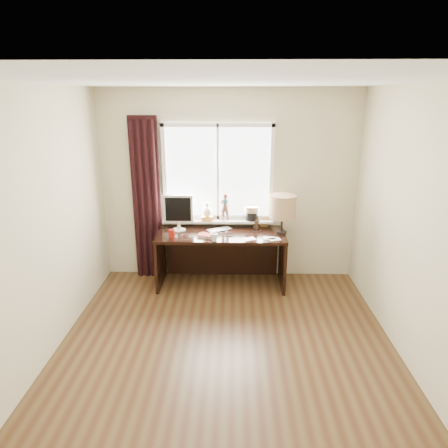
{
  "coord_description": "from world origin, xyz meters",
  "views": [
    {
      "loc": [
        0.07,
        -3.37,
        2.49
      ],
      "look_at": [
        -0.05,
        1.25,
        1.0
      ],
      "focal_mm": 32.0,
      "sensor_mm": 36.0,
      "label": 1
    }
  ],
  "objects_px": {
    "red_cup": "(172,233)",
    "desk": "(221,248)",
    "table_lamp": "(282,207)",
    "mug": "(214,237)",
    "laptop": "(219,230)",
    "monitor": "(178,211)"
  },
  "relations": [
    {
      "from": "mug",
      "to": "table_lamp",
      "type": "relative_size",
      "value": 0.21
    },
    {
      "from": "monitor",
      "to": "table_lamp",
      "type": "bearing_deg",
      "value": -3.72
    },
    {
      "from": "desk",
      "to": "table_lamp",
      "type": "relative_size",
      "value": 3.27
    },
    {
      "from": "mug",
      "to": "desk",
      "type": "height_order",
      "value": "mug"
    },
    {
      "from": "red_cup",
      "to": "desk",
      "type": "bearing_deg",
      "value": 23.78
    },
    {
      "from": "mug",
      "to": "desk",
      "type": "distance_m",
      "value": 0.5
    },
    {
      "from": "red_cup",
      "to": "laptop",
      "type": "bearing_deg",
      "value": 24.89
    },
    {
      "from": "table_lamp",
      "to": "mug",
      "type": "bearing_deg",
      "value": -160.54
    },
    {
      "from": "monitor",
      "to": "table_lamp",
      "type": "xyz_separation_m",
      "value": [
        1.37,
        -0.09,
        0.09
      ]
    },
    {
      "from": "red_cup",
      "to": "mug",
      "type": "bearing_deg",
      "value": -12.3
    },
    {
      "from": "laptop",
      "to": "desk",
      "type": "xyz_separation_m",
      "value": [
        0.03,
        -0.0,
        -0.26
      ]
    },
    {
      "from": "laptop",
      "to": "table_lamp",
      "type": "distance_m",
      "value": 0.9
    },
    {
      "from": "laptop",
      "to": "desk",
      "type": "relative_size",
      "value": 0.2
    },
    {
      "from": "laptop",
      "to": "red_cup",
      "type": "bearing_deg",
      "value": 174.38
    },
    {
      "from": "red_cup",
      "to": "table_lamp",
      "type": "relative_size",
      "value": 0.2
    },
    {
      "from": "mug",
      "to": "monitor",
      "type": "relative_size",
      "value": 0.22
    },
    {
      "from": "mug",
      "to": "desk",
      "type": "xyz_separation_m",
      "value": [
        0.08,
        0.4,
        -0.3
      ]
    },
    {
      "from": "mug",
      "to": "red_cup",
      "type": "relative_size",
      "value": 1.04
    },
    {
      "from": "monitor",
      "to": "table_lamp",
      "type": "distance_m",
      "value": 1.38
    },
    {
      "from": "laptop",
      "to": "red_cup",
      "type": "relative_size",
      "value": 3.22
    },
    {
      "from": "desk",
      "to": "monitor",
      "type": "height_order",
      "value": "monitor"
    },
    {
      "from": "table_lamp",
      "to": "desk",
      "type": "bearing_deg",
      "value": 173.83
    }
  ]
}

